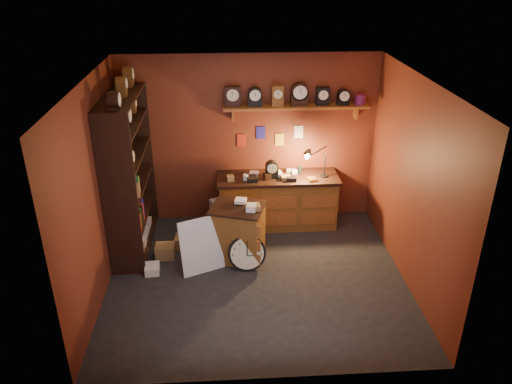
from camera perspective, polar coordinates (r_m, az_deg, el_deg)
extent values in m
plane|color=black|center=(6.94, 0.09, -9.73)|extent=(4.00, 4.00, 0.00)
cube|color=maroon|center=(7.92, -0.78, 5.96)|extent=(4.00, 0.02, 2.70)
cube|color=maroon|center=(4.70, 1.57, -9.00)|extent=(4.00, 0.02, 2.70)
cube|color=maroon|center=(6.45, -17.93, -0.11)|extent=(0.02, 3.60, 2.70)
cube|color=maroon|center=(6.68, 17.48, 0.86)|extent=(0.02, 3.60, 2.70)
cube|color=beige|center=(5.81, 0.10, 12.54)|extent=(4.00, 3.60, 0.02)
cube|color=brown|center=(7.67, 4.57, 9.70)|extent=(2.20, 0.30, 0.04)
cube|color=brown|center=(7.69, -2.65, 8.87)|extent=(0.04, 0.16, 0.20)
cube|color=brown|center=(7.95, 11.34, 8.97)|extent=(0.04, 0.16, 0.20)
cylinder|color=#B21419|center=(7.84, 11.82, 10.32)|extent=(0.16, 0.16, 0.15)
cube|color=#AA2114|center=(7.91, 0.32, 5.96)|extent=(0.14, 0.01, 0.20)
cube|color=navy|center=(7.90, 2.51, 6.82)|extent=(0.14, 0.01, 0.20)
cube|color=gold|center=(7.98, 4.65, 6.03)|extent=(0.14, 0.01, 0.20)
cube|color=silver|center=(7.99, 6.82, 6.87)|extent=(0.14, 0.01, 0.20)
cube|color=black|center=(7.39, -15.94, 1.80)|extent=(0.03, 1.60, 2.30)
cube|color=black|center=(6.65, -15.29, -0.85)|extent=(0.45, 0.03, 2.30)
cube|color=black|center=(8.06, -13.35, 4.10)|extent=(0.45, 0.03, 2.30)
cube|color=black|center=(7.84, -13.36, -5.51)|extent=(0.43, 1.54, 0.03)
cube|color=black|center=(7.60, -13.74, -2.28)|extent=(0.43, 1.54, 0.03)
cube|color=black|center=(7.41, -14.10, 0.80)|extent=(0.43, 1.54, 0.03)
cube|color=black|center=(7.24, -14.48, 4.03)|extent=(0.43, 1.54, 0.03)
cube|color=black|center=(7.09, -14.88, 7.41)|extent=(0.43, 1.54, 0.03)
cube|color=black|center=(6.99, -15.23, 10.36)|extent=(0.43, 1.54, 0.03)
cube|color=brown|center=(8.03, 2.45, -1.14)|extent=(1.85, 0.60, 0.80)
cube|color=black|center=(7.85, 2.51, 1.63)|extent=(1.91, 0.66, 0.05)
cube|color=brown|center=(7.76, 2.68, -2.15)|extent=(1.77, 0.02, 0.52)
cylinder|color=black|center=(7.90, 7.78, 1.84)|extent=(0.12, 0.12, 0.02)
cylinder|color=black|center=(7.82, 7.86, 3.11)|extent=(0.02, 0.02, 0.38)
cylinder|color=black|center=(7.68, 7.13, 4.66)|extent=(0.27, 0.09, 0.14)
cone|color=black|center=(7.65, 6.12, 4.29)|extent=(0.18, 0.14, 0.18)
cube|color=brown|center=(7.17, -2.07, -4.72)|extent=(0.82, 0.74, 0.79)
cube|color=black|center=(6.97, -2.12, -1.80)|extent=(0.87, 0.79, 0.03)
cube|color=brown|center=(6.92, -1.99, -5.92)|extent=(0.60, 0.20, 0.67)
cylinder|color=black|center=(6.98, -1.03, -6.97)|extent=(0.53, 0.17, 0.53)
cylinder|color=beige|center=(6.94, -1.02, -7.07)|extent=(0.46, 0.10, 0.46)
cube|color=black|center=(6.90, -1.02, -6.61)|extent=(0.01, 0.04, 0.17)
cube|color=black|center=(6.95, -0.53, -7.28)|extent=(0.12, 0.01, 0.01)
cube|color=silver|center=(7.13, -6.09, -8.81)|extent=(0.63, 0.40, 0.80)
cube|color=silver|center=(8.00, -3.20, -2.62)|extent=(0.60, 0.60, 0.47)
cube|color=black|center=(7.79, -3.18, -3.44)|extent=(0.36, 0.18, 0.38)
cube|color=olive|center=(7.64, -8.13, -5.60)|extent=(0.29, 0.25, 0.17)
cube|color=white|center=(7.15, -11.76, -8.60)|extent=(0.21, 0.25, 0.12)
cube|color=olive|center=(7.42, -10.34, -6.67)|extent=(0.27, 0.23, 0.21)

